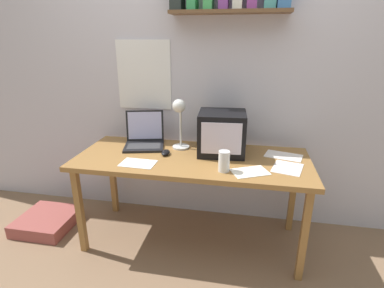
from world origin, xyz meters
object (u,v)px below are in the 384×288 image
loose_paper_near_laptop (138,163)px  crt_monitor (222,133)px  desk_lamp (180,116)px  computer_mouse (166,153)px  corner_desk (192,165)px  open_notebook (250,172)px  laptop (144,137)px  floor_cushion (47,221)px  loose_paper_near_monitor (284,156)px  printed_handout (287,168)px  juice_glass (224,162)px

loose_paper_near_laptop → crt_monitor: bearing=29.8°
desk_lamp → computer_mouse: (-0.08, -0.12, -0.25)m
corner_desk → open_notebook: (0.41, -0.19, 0.06)m
laptop → floor_cushion: 1.12m
desk_lamp → floor_cushion: 1.46m
crt_monitor → desk_lamp: desk_lamp is taller
loose_paper_near_monitor → floor_cushion: 2.02m
loose_paper_near_laptop → loose_paper_near_monitor: bearing=18.3°
laptop → desk_lamp: desk_lamp is taller
laptop → loose_paper_near_laptop: 0.39m
printed_handout → loose_paper_near_laptop: bearing=-173.7°
crt_monitor → juice_glass: crt_monitor is taller
laptop → desk_lamp: 0.37m
laptop → loose_paper_near_laptop: bearing=-91.8°
laptop → crt_monitor: bearing=-19.5°
laptop → open_notebook: bearing=-37.8°
juice_glass → computer_mouse: juice_glass is taller
printed_handout → loose_paper_near_monitor: bearing=91.1°
juice_glass → desk_lamp: bearing=138.0°
desk_lamp → floor_cushion: desk_lamp is taller
crt_monitor → printed_handout: crt_monitor is taller
printed_handout → loose_paper_near_monitor: size_ratio=0.89×
juice_glass → printed_handout: 0.43m
juice_glass → laptop: bearing=150.1°
crt_monitor → computer_mouse: crt_monitor is taller
crt_monitor → open_notebook: size_ratio=1.31×
corner_desk → floor_cushion: (-1.24, -0.07, -0.59)m
corner_desk → juice_glass: size_ratio=12.26×
printed_handout → loose_paper_near_monitor: 0.22m
corner_desk → crt_monitor: crt_monitor is taller
desk_lamp → loose_paper_near_laptop: bearing=-127.3°
computer_mouse → corner_desk: bearing=-2.8°
crt_monitor → loose_paper_near_monitor: size_ratio=1.23×
open_notebook → loose_paper_near_monitor: same height
loose_paper_near_laptop → loose_paper_near_monitor: 1.05m
corner_desk → juice_glass: (0.25, -0.20, 0.12)m
computer_mouse → floor_cushion: bearing=-175.8°
laptop → floor_cushion: size_ratio=0.83×
crt_monitor → loose_paper_near_laptop: (-0.54, -0.31, -0.15)m
crt_monitor → printed_handout: (0.46, -0.20, -0.15)m
crt_monitor → floor_cushion: 1.66m
printed_handout → open_notebook: 0.27m
desk_lamp → loose_paper_near_monitor: size_ratio=1.36×
crt_monitor → laptop: 0.63m
corner_desk → loose_paper_near_laptop: size_ratio=6.89×
corner_desk → open_notebook: bearing=-24.1°
laptop → corner_desk: bearing=-37.5°
desk_lamp → loose_paper_near_monitor: (0.77, 0.01, -0.26)m
desk_lamp → laptop: bearing=167.6°
printed_handout → laptop: bearing=166.4°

